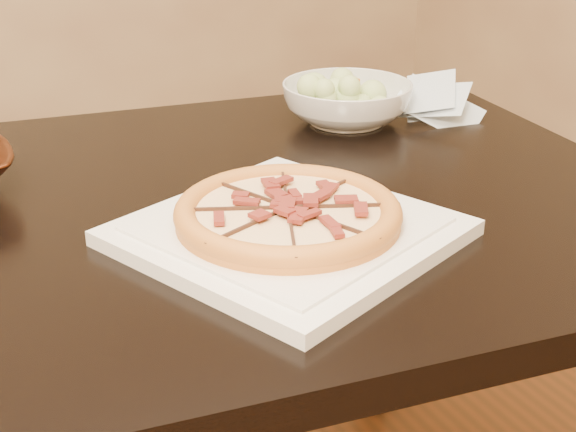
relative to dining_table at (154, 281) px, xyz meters
The scene contains 6 objects.
dining_table is the anchor object (origin of this frame).
plate 0.23m from the dining_table, 55.71° to the right, with size 0.42×0.42×0.02m.
pizza 0.25m from the dining_table, 55.72° to the right, with size 0.26×0.26×0.03m.
salad_bowl 0.46m from the dining_table, 24.87° to the left, with size 0.21×0.21×0.07m, color silver.
salad 0.48m from the dining_table, 24.75° to the left, with size 0.11×0.11×0.04m.
cling_film 0.57m from the dining_table, 14.38° to the left, with size 0.17×0.14×0.05m, color silver, non-canonical shape.
Camera 1 is at (-0.16, -1.00, 1.15)m, focal length 50.00 mm.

